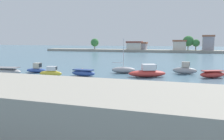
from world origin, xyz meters
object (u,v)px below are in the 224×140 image
Objects in this scene: moored_boat_2 at (51,73)px; moored_boat_3 at (83,73)px; moored_boat_1 at (37,69)px; mooring_buoy_0 at (56,91)px; moored_boat_0 at (5,71)px; moored_boat_7 at (212,74)px; moored_boat_5 at (147,72)px; moored_boat_6 at (185,70)px; moored_boat_4 at (123,70)px; mooring_buoy_1 at (82,69)px.

moored_boat_2 is 0.91× the size of moored_boat_3.
mooring_buoy_0 is at bearing -50.41° from moored_boat_1.
mooring_buoy_0 is at bearing -37.69° from moored_boat_0.
moored_boat_7 reaches higher than mooring_buoy_0.
mooring_buoy_0 is (-6.73, -12.56, -0.50)m from moored_boat_5.
mooring_buoy_0 is (-15.26, -14.68, -0.35)m from moored_boat_7.
moored_boat_1 is 23.03m from moored_boat_6.
moored_boat_4 reaches higher than mooring_buoy_1.
moored_boat_4 is at bearing 17.07° from moored_boat_0.
moored_boat_5 is at bearing 16.41° from moored_boat_3.
moored_boat_0 reaches higher than mooring_buoy_0.
moored_boat_6 is 16.92m from mooring_buoy_1.
moored_boat_0 is 19.27× the size of mooring_buoy_0.
moored_boat_1 is 8.56m from moored_boat_3.
moored_boat_7 is at bearing -8.46° from moored_boat_5.
moored_boat_6 is (4.85, 4.76, -0.01)m from moored_boat_5.
mooring_buoy_0 is at bearing -165.45° from moored_boat_7.
moored_boat_3 is at bearing 6.00° from moored_boat_0.
moored_boat_5 is at bearing -43.86° from moored_boat_4.
moored_boat_4 is at bearing 80.64° from mooring_buoy_0.
moored_boat_5 reaches higher than moored_boat_1.
moored_boat_6 is at bearing 1.83° from mooring_buoy_1.
moored_boat_3 is at bearing 164.03° from moored_boat_7.
moored_boat_2 reaches higher than mooring_buoy_1.
moored_boat_3 is at bearing 101.52° from mooring_buoy_0.
moored_boat_5 is at bearing 5.43° from moored_boat_0.
moored_boat_0 is at bearing -131.11° from moored_boat_1.
moored_boat_5 reaches higher than mooring_buoy_0.
moored_boat_7 is at bearing 5.53° from moored_boat_0.
moored_boat_7 is (21.53, 6.02, -0.06)m from moored_boat_2.
mooring_buoy_0 is at bearing -64.52° from moored_boat_2.
moored_boat_3 is 9.11m from moored_boat_5.
moored_boat_3 is 1.00× the size of moored_boat_7.
moored_boat_4 reaches higher than moored_boat_3.
moored_boat_3 reaches higher than mooring_buoy_0.
moored_boat_5 reaches higher than moored_boat_3.
moored_boat_6 reaches higher than moored_boat_3.
moored_boat_4 reaches higher than moored_boat_6.
moored_boat_7 is at bearing -5.85° from mooring_buoy_1.
moored_boat_4 reaches higher than moored_boat_2.
moored_boat_1 is 13.72m from moored_boat_4.
moored_boat_1 is at bearing -134.74° from mooring_buoy_1.
mooring_buoy_0 is (2.15, -10.54, -0.32)m from moored_boat_3.
moored_boat_6 is at bearing 1.41° from moored_boat_4.
moored_boat_4 is at bearing 12.69° from moored_boat_1.
moored_boat_2 is at bearing 174.39° from moored_boat_5.
moored_boat_4 is 4.99m from moored_boat_5.
moored_boat_6 is (9.07, 2.10, 0.11)m from moored_boat_4.
moored_boat_3 is at bearing -146.46° from moored_boat_4.
mooring_buoy_1 is at bearing 39.85° from moored_boat_0.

